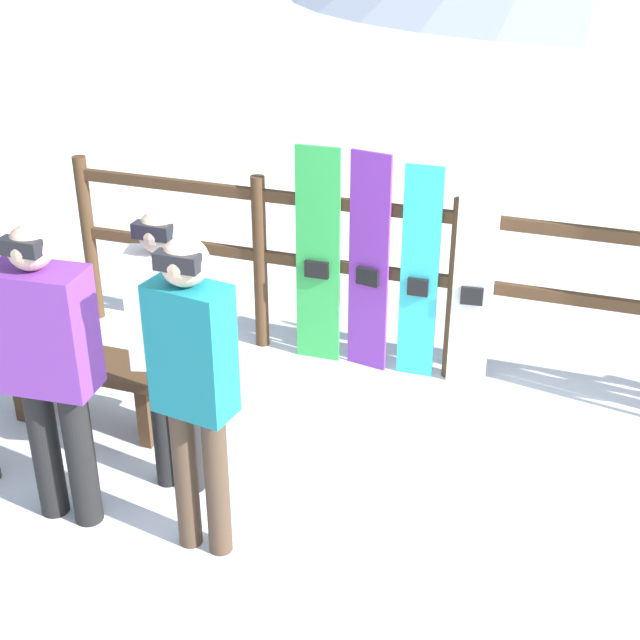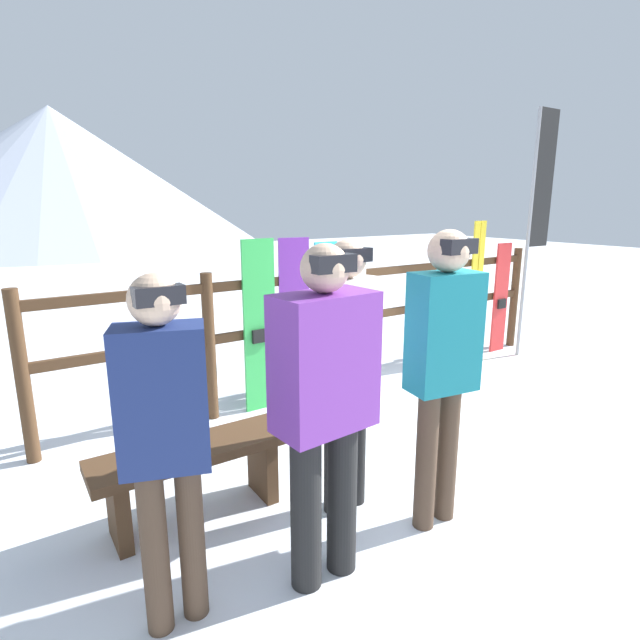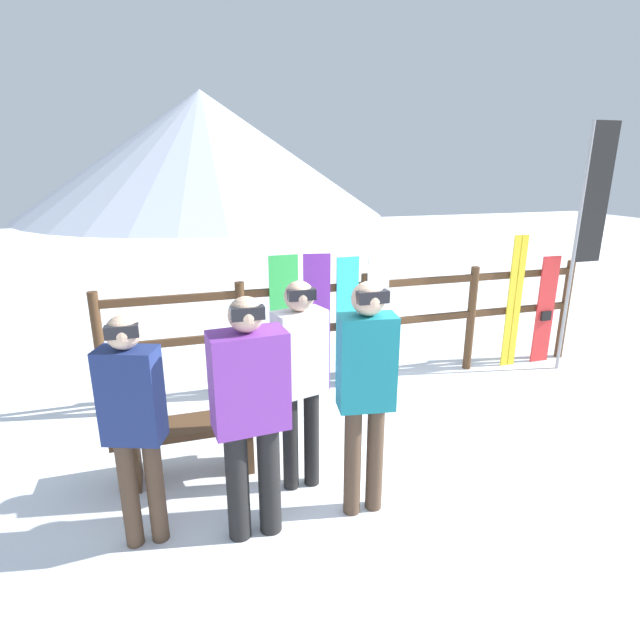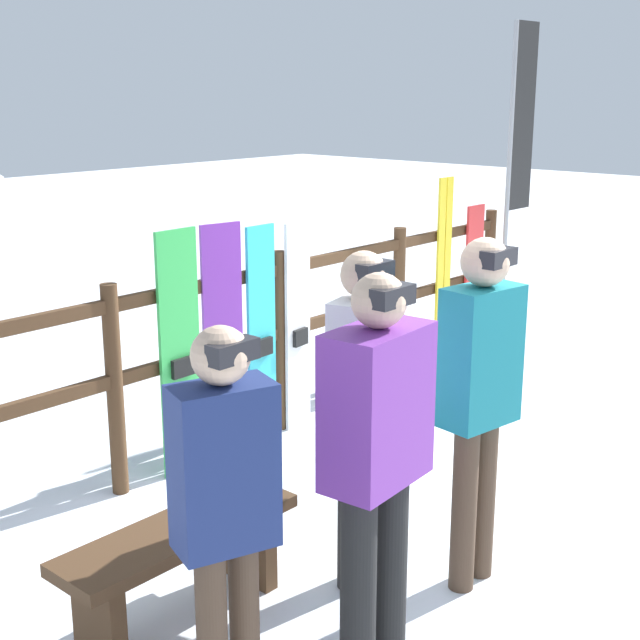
% 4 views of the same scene
% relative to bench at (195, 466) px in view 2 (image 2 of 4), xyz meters
% --- Properties ---
extents(ground_plane, '(40.00, 40.00, 0.00)m').
position_rel_bench_xyz_m(ground_plane, '(2.03, -0.49, -0.34)').
color(ground_plane, white).
extents(mountain_backdrop, '(18.00, 18.00, 6.00)m').
position_rel_bench_xyz_m(mountain_backdrop, '(2.03, 23.32, 2.66)').
color(mountain_backdrop, '#B2BCD1').
rests_on(mountain_backdrop, ground).
extents(fence, '(5.71, 0.10, 1.30)m').
position_rel_bench_xyz_m(fence, '(2.03, 1.32, 0.43)').
color(fence, '#4C331E').
rests_on(fence, ground).
extents(bench, '(1.19, 0.36, 0.47)m').
position_rel_bench_xyz_m(bench, '(0.00, 0.00, 0.00)').
color(bench, '#4C331E').
rests_on(bench, ground).
extents(person_navy, '(0.41, 0.31, 1.61)m').
position_rel_bench_xyz_m(person_navy, '(-0.34, -0.70, 0.61)').
color(person_navy, '#4C3828').
rests_on(person_navy, ground).
extents(person_purple, '(0.50, 0.30, 1.70)m').
position_rel_bench_xyz_m(person_purple, '(0.37, -0.83, 0.63)').
color(person_purple, black).
rests_on(person_purple, ground).
extents(person_teal, '(0.41, 0.27, 1.74)m').
position_rel_bench_xyz_m(person_teal, '(1.18, -0.82, 0.69)').
color(person_teal, '#4C3828').
rests_on(person_teal, ground).
extents(person_white, '(0.42, 0.30, 1.67)m').
position_rel_bench_xyz_m(person_white, '(0.82, -0.40, 0.65)').
color(person_white, black).
rests_on(person_white, ground).
extents(snowboard_green, '(0.31, 0.06, 1.57)m').
position_rel_bench_xyz_m(snowboard_green, '(1.08, 1.27, 0.44)').
color(snowboard_green, green).
rests_on(snowboard_green, ground).
extents(snowboard_purple, '(0.29, 0.10, 1.56)m').
position_rel_bench_xyz_m(snowboard_purple, '(1.44, 1.27, 0.44)').
color(snowboard_purple, purple).
rests_on(snowboard_purple, ground).
extents(snowboard_cyan, '(0.25, 0.06, 1.51)m').
position_rel_bench_xyz_m(snowboard_cyan, '(1.79, 1.27, 0.41)').
color(snowboard_cyan, '#2DBFCC').
rests_on(snowboard_cyan, ground).
extents(snowboard_white, '(0.27, 0.08, 1.49)m').
position_rel_bench_xyz_m(snowboard_white, '(2.16, 1.27, 0.40)').
color(snowboard_white, white).
rests_on(snowboard_white, ground).
extents(ski_pair_yellow, '(0.20, 0.02, 1.66)m').
position_rel_bench_xyz_m(ski_pair_yellow, '(3.99, 1.27, 0.49)').
color(ski_pair_yellow, yellow).
rests_on(ski_pair_yellow, ground).
extents(snowboard_red, '(0.25, 0.05, 1.38)m').
position_rel_bench_xyz_m(snowboard_red, '(4.47, 1.27, 0.35)').
color(snowboard_red, red).
rests_on(snowboard_red, ground).
extents(rental_flag, '(0.40, 0.04, 2.93)m').
position_rel_bench_xyz_m(rental_flag, '(4.65, 0.99, 1.52)').
color(rental_flag, '#99999E').
rests_on(rental_flag, ground).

